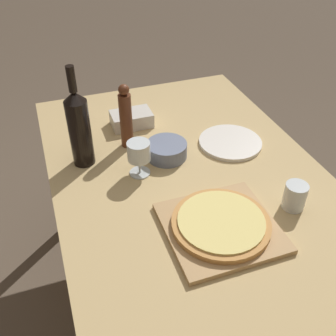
% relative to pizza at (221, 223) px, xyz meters
% --- Properties ---
extents(ground_plane, '(12.00, 12.00, 0.00)m').
position_rel_pizza_xyz_m(ground_plane, '(0.01, 0.21, -0.76)').
color(ground_plane, brown).
extents(dining_table, '(0.94, 1.56, 0.73)m').
position_rel_pizza_xyz_m(dining_table, '(0.01, 0.21, -0.11)').
color(dining_table, tan).
rests_on(dining_table, ground_plane).
extents(cutting_board, '(0.33, 0.31, 0.02)m').
position_rel_pizza_xyz_m(cutting_board, '(0.00, 0.00, -0.02)').
color(cutting_board, tan).
rests_on(cutting_board, dining_table).
extents(pizza, '(0.29, 0.29, 0.02)m').
position_rel_pizza_xyz_m(pizza, '(0.00, 0.00, 0.00)').
color(pizza, '#C68947').
rests_on(pizza, cutting_board).
extents(wine_bottle, '(0.08, 0.08, 0.37)m').
position_rel_pizza_xyz_m(wine_bottle, '(-0.32, 0.47, 0.12)').
color(wine_bottle, black).
rests_on(wine_bottle, dining_table).
extents(pepper_mill, '(0.05, 0.05, 0.26)m').
position_rel_pizza_xyz_m(pepper_mill, '(-0.15, 0.53, 0.09)').
color(pepper_mill, '#5B2D19').
rests_on(pepper_mill, dining_table).
extents(wine_glass, '(0.08, 0.08, 0.13)m').
position_rel_pizza_xyz_m(wine_glass, '(-0.15, 0.34, 0.06)').
color(wine_glass, silver).
rests_on(wine_glass, dining_table).
extents(small_bowl, '(0.15, 0.15, 0.06)m').
position_rel_pizza_xyz_m(small_bowl, '(-0.03, 0.41, -0.00)').
color(small_bowl, slate).
rests_on(small_bowl, dining_table).
extents(drinking_tumbler, '(0.07, 0.07, 0.09)m').
position_rel_pizza_xyz_m(drinking_tumbler, '(0.26, 0.01, 0.02)').
color(drinking_tumbler, silver).
rests_on(drinking_tumbler, dining_table).
extents(dinner_plate, '(0.24, 0.24, 0.01)m').
position_rel_pizza_xyz_m(dinner_plate, '(0.23, 0.40, -0.02)').
color(dinner_plate, silver).
rests_on(dinner_plate, dining_table).
extents(food_container, '(0.17, 0.11, 0.06)m').
position_rel_pizza_xyz_m(food_container, '(-0.09, 0.66, 0.00)').
color(food_container, beige).
rests_on(food_container, dining_table).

